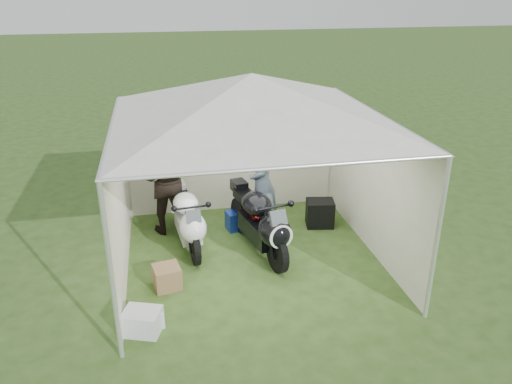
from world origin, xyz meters
TOP-DOWN VIEW (x-y plane):
  - ground at (0.00, 0.00)m, footprint 80.00×80.00m
  - canopy_tent at (-0.00, 0.03)m, footprint 5.66×5.66m
  - motorcycle_white at (-0.99, 0.57)m, footprint 0.55×1.92m
  - motorcycle_black at (0.17, 0.13)m, footprint 0.76×2.10m
  - paddock_stand at (-0.04, 1.08)m, footprint 0.51×0.38m
  - person_dark_jacket at (-1.30, 1.27)m, footprint 1.11×0.95m
  - person_blue_jacket at (0.35, 0.81)m, footprint 0.59×0.78m
  - equipment_box at (1.45, 0.91)m, footprint 0.56×0.48m
  - crate_0 at (-1.75, -1.57)m, footprint 0.56×0.50m
  - crate_1 at (-1.40, -0.59)m, footprint 0.44×0.44m
  - crate_2 at (-1.65, -1.48)m, footprint 0.36×0.32m

SIDE VIEW (x-z plane):
  - ground at x=0.00m, z-range 0.00..0.00m
  - crate_2 at x=-1.65m, z-range 0.00..0.22m
  - crate_0 at x=-1.75m, z-range 0.00..0.31m
  - crate_1 at x=-1.40m, z-range 0.00..0.34m
  - paddock_stand at x=-0.04m, z-range 0.00..0.35m
  - equipment_box at x=1.45m, z-range 0.00..0.49m
  - motorcycle_white at x=-0.99m, z-range 0.05..1.00m
  - motorcycle_black at x=0.17m, z-range 0.06..1.11m
  - person_blue_jacket at x=0.35m, z-range 0.00..1.95m
  - person_dark_jacket at x=-1.30m, z-range 0.00..2.00m
  - canopy_tent at x=0.00m, z-range 1.08..4.08m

